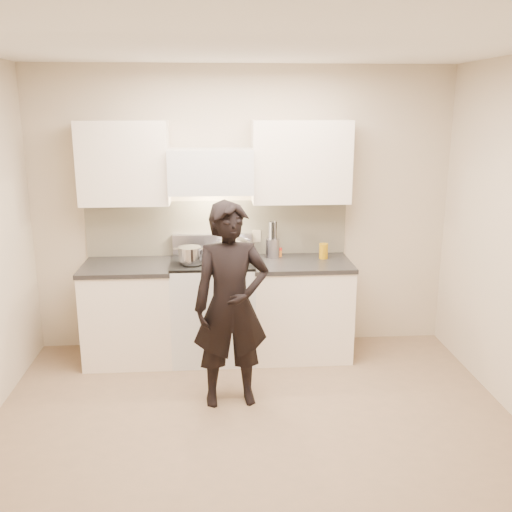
# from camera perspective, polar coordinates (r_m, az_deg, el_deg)

# --- Properties ---
(ground_plane) EXTENTS (4.00, 4.00, 0.00)m
(ground_plane) POSITION_cam_1_polar(r_m,az_deg,el_deg) (4.34, -0.01, -17.52)
(ground_plane) COLOR #886C4F
(room_shell) EXTENTS (4.04, 3.54, 2.70)m
(room_shell) POSITION_cam_1_polar(r_m,az_deg,el_deg) (4.11, -1.19, 4.63)
(room_shell) COLOR #C6B596
(room_shell) RESTS_ON ground
(stove) EXTENTS (0.76, 0.65, 0.96)m
(stove) POSITION_cam_1_polar(r_m,az_deg,el_deg) (5.41, -4.27, -5.24)
(stove) COLOR silver
(stove) RESTS_ON ground
(counter_right) EXTENTS (0.92, 0.67, 0.92)m
(counter_right) POSITION_cam_1_polar(r_m,az_deg,el_deg) (5.47, 4.48, -5.16)
(counter_right) COLOR white
(counter_right) RESTS_ON ground
(counter_left) EXTENTS (0.82, 0.67, 0.92)m
(counter_left) POSITION_cam_1_polar(r_m,az_deg,el_deg) (5.48, -12.50, -5.46)
(counter_left) COLOR white
(counter_left) RESTS_ON ground
(wok) EXTENTS (0.34, 0.42, 0.27)m
(wok) POSITION_cam_1_polar(r_m,az_deg,el_deg) (5.37, -2.26, 1.05)
(wok) COLOR #B3B2B9
(wok) RESTS_ON stove
(stock_pot) EXTENTS (0.30, 0.23, 0.14)m
(stock_pot) POSITION_cam_1_polar(r_m,az_deg,el_deg) (5.17, -6.61, 0.17)
(stock_pot) COLOR #B3B2B9
(stock_pot) RESTS_ON stove
(utensil_crock) EXTENTS (0.13, 0.13, 0.35)m
(utensil_crock) POSITION_cam_1_polar(r_m,az_deg,el_deg) (5.43, 1.67, 0.95)
(utensil_crock) COLOR #ABA9B9
(utensil_crock) RESTS_ON counter_right
(spice_jar) EXTENTS (0.04, 0.04, 0.08)m
(spice_jar) POSITION_cam_1_polar(r_m,az_deg,el_deg) (5.48, 2.42, 0.39)
(spice_jar) COLOR orange
(spice_jar) RESTS_ON counter_right
(oil_glass) EXTENTS (0.08, 0.08, 0.15)m
(oil_glass) POSITION_cam_1_polar(r_m,az_deg,el_deg) (5.44, 6.77, 0.50)
(oil_glass) COLOR #AB780B
(oil_glass) RESTS_ON counter_right
(person) EXTENTS (0.64, 0.46, 1.64)m
(person) POSITION_cam_1_polar(r_m,az_deg,el_deg) (4.45, -2.51, -4.96)
(person) COLOR black
(person) RESTS_ON ground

